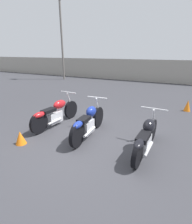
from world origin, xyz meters
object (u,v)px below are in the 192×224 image
Objects in this scene: light_pole_left at (61,30)px; motorcycle_slot_1 at (88,122)px; motorcycle_slot_0 at (55,113)px; traffic_cone_near at (20,138)px; motorcycle_slot_2 at (146,137)px; traffic_cone_far at (187,106)px.

light_pole_left reaches higher than motorcycle_slot_1.
light_pole_left reaches higher than motorcycle_slot_0.
motorcycle_slot_2 is at bearing 19.23° from traffic_cone_near.
traffic_cone_far is (3.94, 3.61, -0.19)m from motorcycle_slot_0.
motorcycle_slot_2 is 5.58× the size of traffic_cone_near.
motorcycle_slot_2 is at bearing -2.65° from motorcycle_slot_0.
traffic_cone_far is at bearing 51.64° from traffic_cone_near.
traffic_cone_near is 0.78× the size of traffic_cone_far.
motorcycle_slot_1 is 4.44× the size of traffic_cone_far.
light_pole_left is 12.24m from traffic_cone_near.
traffic_cone_near is at bearing -87.73° from motorcycle_slot_0.
motorcycle_slot_0 is 3.04m from motorcycle_slot_2.
motorcycle_slot_1 is 1.87m from traffic_cone_near.
motorcycle_slot_0 reaches higher than motorcycle_slot_2.
light_pole_left is at bearing 128.87° from motorcycle_slot_0.
traffic_cone_far is (0.92, 3.97, -0.18)m from motorcycle_slot_2.
motorcycle_slot_0 is at bearing 176.18° from motorcycle_slot_2.
light_pole_left is 12.00m from motorcycle_slot_1.
motorcycle_slot_2 is at bearing -44.92° from light_pole_left.
motorcycle_slot_2 is 3.25m from traffic_cone_near.
light_pole_left reaches higher than motorcycle_slot_2.
motorcycle_slot_0 is 1.45m from traffic_cone_near.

